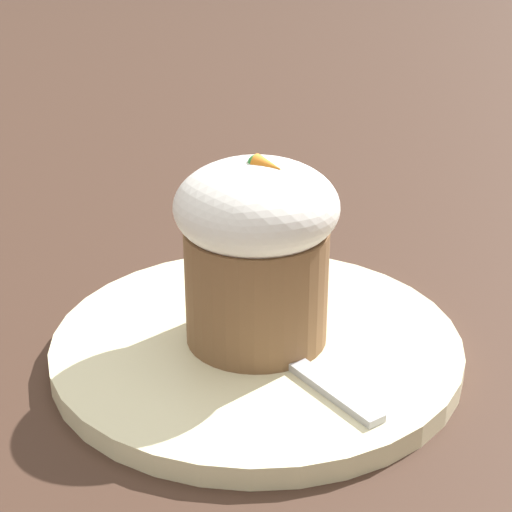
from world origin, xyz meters
name	(u,v)px	position (x,y,z in m)	size (l,w,h in m)	color
ground_plane	(256,356)	(0.00, 0.00, 0.00)	(4.00, 4.00, 0.00)	#3D281E
dessert_plate	(256,346)	(0.00, 0.00, 0.01)	(0.22, 0.22, 0.01)	beige
carrot_cake	(256,246)	(0.00, 0.00, 0.06)	(0.08, 0.08, 0.10)	brown
spoon	(265,340)	(0.01, 0.00, 0.01)	(0.12, 0.06, 0.01)	#B7B7BC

